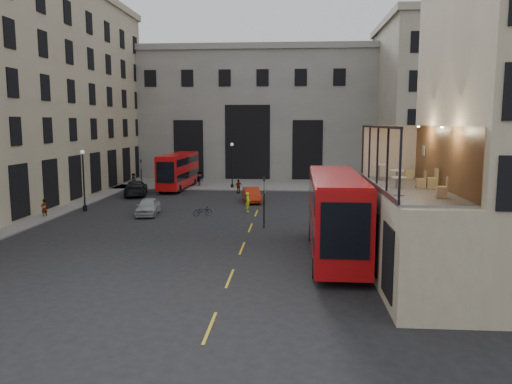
# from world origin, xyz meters

# --- Properties ---
(ground) EXTENTS (140.00, 140.00, 0.00)m
(ground) POSITION_xyz_m (0.00, 0.00, 0.00)
(ground) COLOR black
(ground) RESTS_ON ground
(host_building_main) EXTENTS (7.26, 11.40, 15.10)m
(host_building_main) POSITION_xyz_m (9.95, 0.00, 7.79)
(host_building_main) COLOR #BDB28E
(host_building_main) RESTS_ON ground
(host_frontage) EXTENTS (3.00, 11.00, 4.50)m
(host_frontage) POSITION_xyz_m (6.50, 0.00, 2.25)
(host_frontage) COLOR #BDB28E
(host_frontage) RESTS_ON ground
(cafe_floor) EXTENTS (3.00, 10.00, 0.10)m
(cafe_floor) POSITION_xyz_m (6.50, 0.00, 4.55)
(cafe_floor) COLOR slate
(cafe_floor) RESTS_ON host_frontage
(gateway) EXTENTS (35.00, 10.60, 18.00)m
(gateway) POSITION_xyz_m (-5.00, 47.99, 9.39)
(gateway) COLOR gray
(gateway) RESTS_ON ground
(building_right) EXTENTS (16.60, 18.60, 20.00)m
(building_right) POSITION_xyz_m (20.00, 39.97, 10.39)
(building_right) COLOR #A9A088
(building_right) RESTS_ON ground
(pavement_far) EXTENTS (40.00, 12.00, 0.12)m
(pavement_far) POSITION_xyz_m (-6.00, 38.00, 0.06)
(pavement_far) COLOR slate
(pavement_far) RESTS_ON ground
(traffic_light_near) EXTENTS (0.16, 0.20, 3.80)m
(traffic_light_near) POSITION_xyz_m (-1.00, 12.00, 2.42)
(traffic_light_near) COLOR black
(traffic_light_near) RESTS_ON ground
(traffic_light_far) EXTENTS (0.16, 0.20, 3.80)m
(traffic_light_far) POSITION_xyz_m (-15.00, 28.00, 2.42)
(traffic_light_far) COLOR black
(traffic_light_far) RESTS_ON ground
(street_lamp_a) EXTENTS (0.36, 0.36, 5.33)m
(street_lamp_a) POSITION_xyz_m (-17.00, 18.00, 2.39)
(street_lamp_a) COLOR black
(street_lamp_a) RESTS_ON ground
(street_lamp_b) EXTENTS (0.36, 0.36, 5.33)m
(street_lamp_b) POSITION_xyz_m (-6.00, 34.00, 2.39)
(street_lamp_b) COLOR black
(street_lamp_b) RESTS_ON ground
(bus_near) EXTENTS (2.89, 11.96, 4.76)m
(bus_near) POSITION_xyz_m (3.50, 4.45, 2.67)
(bus_near) COLOR #B20C0E
(bus_near) RESTS_ON ground
(bus_far) EXTENTS (2.79, 10.40, 4.11)m
(bus_far) POSITION_xyz_m (-12.15, 33.07, 2.31)
(bus_far) COLOR red
(bus_far) RESTS_ON ground
(car_a) EXTENTS (2.14, 4.34, 1.42)m
(car_a) POSITION_xyz_m (-10.96, 16.60, 0.71)
(car_a) COLOR #A8ACB0
(car_a) RESTS_ON ground
(car_b) EXTENTS (2.32, 4.45, 1.40)m
(car_b) POSITION_xyz_m (-2.88, 23.97, 0.70)
(car_b) COLOR #AE230A
(car_b) RESTS_ON ground
(car_c) EXTENTS (3.49, 5.88, 1.60)m
(car_c) POSITION_xyz_m (-15.46, 27.47, 0.80)
(car_c) COLOR black
(car_c) RESTS_ON ground
(bicycle) EXTENTS (1.64, 1.11, 0.82)m
(bicycle) POSITION_xyz_m (-6.37, 16.52, 0.41)
(bicycle) COLOR gray
(bicycle) RESTS_ON ground
(cyclist) EXTENTS (0.43, 0.64, 1.72)m
(cyclist) POSITION_xyz_m (-2.78, 18.62, 0.86)
(cyclist) COLOR #DFFA1A
(cyclist) RESTS_ON ground
(pedestrian_a) EXTENTS (0.98, 0.78, 1.98)m
(pedestrian_a) POSITION_xyz_m (-16.83, 31.10, 0.99)
(pedestrian_a) COLOR gray
(pedestrian_a) RESTS_ON ground
(pedestrian_b) EXTENTS (1.06, 1.35, 1.83)m
(pedestrian_b) POSITION_xyz_m (-10.08, 35.17, 0.91)
(pedestrian_b) COLOR gray
(pedestrian_b) RESTS_ON ground
(pedestrian_c) EXTENTS (0.96, 0.79, 1.52)m
(pedestrian_c) POSITION_xyz_m (-4.83, 30.00, 0.76)
(pedestrian_c) COLOR gray
(pedestrian_c) RESTS_ON ground
(pedestrian_d) EXTENTS (0.88, 0.88, 1.54)m
(pedestrian_d) POSITION_xyz_m (5.30, 31.99, 0.77)
(pedestrian_d) COLOR gray
(pedestrian_d) RESTS_ON ground
(pedestrian_e) EXTENTS (0.56, 0.66, 1.53)m
(pedestrian_e) POSITION_xyz_m (-19.00, 14.75, 0.77)
(pedestrian_e) COLOR gray
(pedestrian_e) RESTS_ON ground
(cafe_table_near) EXTENTS (0.62, 0.62, 0.78)m
(cafe_table_near) POSITION_xyz_m (5.53, -2.42, 5.11)
(cafe_table_near) COLOR white
(cafe_table_near) RESTS_ON cafe_floor
(cafe_table_mid) EXTENTS (0.68, 0.68, 0.85)m
(cafe_table_mid) POSITION_xyz_m (5.92, 0.00, 5.16)
(cafe_table_mid) COLOR white
(cafe_table_mid) RESTS_ON cafe_floor
(cafe_table_far) EXTENTS (0.69, 0.69, 0.86)m
(cafe_table_far) POSITION_xyz_m (5.65, 3.31, 5.17)
(cafe_table_far) COLOR white
(cafe_table_far) RESTS_ON cafe_floor
(cafe_chair_a) EXTENTS (0.48, 0.48, 0.85)m
(cafe_chair_a) POSITION_xyz_m (7.17, -2.92, 4.86)
(cafe_chair_a) COLOR #DDAD80
(cafe_chair_a) RESTS_ON cafe_floor
(cafe_chair_b) EXTENTS (0.41, 0.41, 0.82)m
(cafe_chair_b) POSITION_xyz_m (7.08, 0.10, 4.85)
(cafe_chair_b) COLOR tan
(cafe_chair_b) RESTS_ON cafe_floor
(cafe_chair_c) EXTENTS (0.47, 0.47, 0.93)m
(cafe_chair_c) POSITION_xyz_m (7.55, 0.03, 4.88)
(cafe_chair_c) COLOR tan
(cafe_chair_c) RESTS_ON cafe_floor
(cafe_chair_d) EXTENTS (0.50, 0.50, 0.88)m
(cafe_chair_d) POSITION_xyz_m (7.46, 4.12, 4.87)
(cafe_chair_d) COLOR tan
(cafe_chair_d) RESTS_ON cafe_floor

